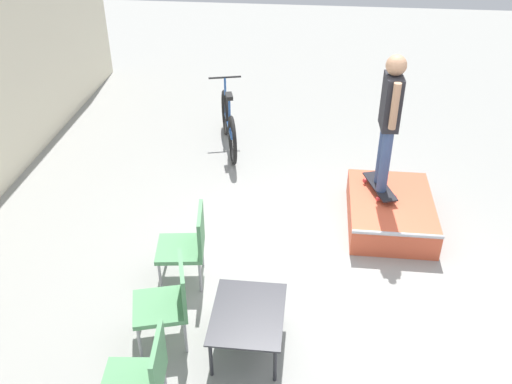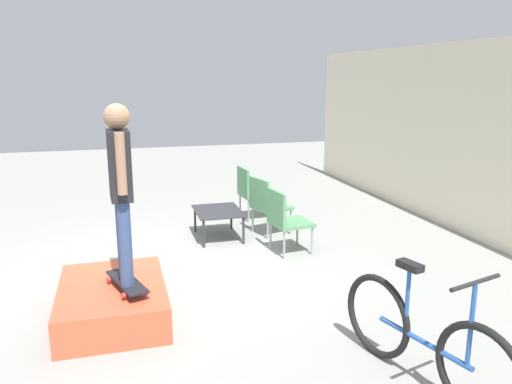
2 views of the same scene
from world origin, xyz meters
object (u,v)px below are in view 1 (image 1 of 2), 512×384
Objects in this scene: skateboard_on_ramp at (380,187)px; patio_chair_center at (169,299)px; person_skater at (390,113)px; patio_chair_right at (188,243)px; skate_ramp_box at (390,212)px; patio_chair_left at (143,377)px; bicycle at (229,124)px; coffee_table at (248,316)px.

patio_chair_center is (-2.44, 2.21, 0.07)m from skateboard_on_ramp.
patio_chair_right is (-1.54, 2.21, -0.98)m from person_skater.
skate_ramp_box is 0.35m from skateboard_on_ramp.
skateboard_on_ramp is 0.83× the size of patio_chair_left.
patio_chair_center is 0.53× the size of bicycle.
patio_chair_right is (0.93, 0.78, 0.12)m from coffee_table.
coffee_table is 4.27m from bicycle.
patio_chair_center is at bearing 135.07° from person_skater.
patio_chair_right reaches higher than skate_ramp_box.
patio_chair_center is at bearing 133.75° from skate_ramp_box.
patio_chair_center is at bearing 165.61° from bicycle.
bicycle is (1.90, 2.40, 0.22)m from skate_ramp_box.
skate_ramp_box is 0.86× the size of person_skater.
skateboard_on_ramp is 0.83× the size of patio_chair_center.
patio_chair_right is (-1.54, 2.21, 0.07)m from skateboard_on_ramp.
patio_chair_center is (-2.44, 2.21, -0.98)m from person_skater.
coffee_table is at bearing 145.28° from skate_ramp_box.
coffee_table is 0.99× the size of patio_chair_right.
skateboard_on_ramp is (0.18, 0.15, 0.26)m from skate_ramp_box.
skateboard_on_ramp is at bearing 117.10° from patio_chair_right.
person_skater is (0.18, 0.15, 1.31)m from skate_ramp_box.
bicycle reaches higher than skateboard_on_ramp.
coffee_table is (-2.29, 1.59, 0.21)m from skate_ramp_box.
patio_chair_left is (-0.91, 0.78, 0.12)m from coffee_table.
patio_chair_left and patio_chair_right have the same top height.
patio_chair_right is (0.91, -0.00, 0.00)m from patio_chair_center.
coffee_table is (-2.47, 1.44, -1.10)m from person_skater.
bicycle reaches higher than skate_ramp_box.
coffee_table is 1.22m from patio_chair_right.
patio_chair_center is at bearing 120.11° from skateboard_on_ramp.
skate_ramp_box is 3.07m from bicycle.
patio_chair_left is (-3.38, 2.21, 0.07)m from skateboard_on_ramp.
bicycle is (5.10, 0.04, -0.11)m from patio_chair_left.
patio_chair_left is 0.94m from patio_chair_center.
person_skater is 3.04m from bicycle.
person_skater is 1.91× the size of patio_chair_right.
bicycle is at bearing 10.99° from coffee_table.
person_skater is (0.00, 0.00, 1.05)m from skateboard_on_ramp.
patio_chair_center is at bearing 174.87° from patio_chair_left.
coffee_table is at bearing 134.29° from patio_chair_left.
person_skater is 1.01× the size of bicycle.
person_skater reaches higher than coffee_table.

